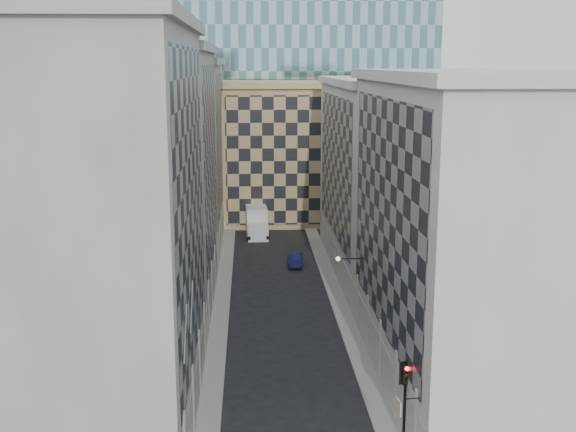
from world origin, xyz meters
name	(u,v)px	position (x,y,z in m)	size (l,w,h in m)	color
sidewalk_west	(221,310)	(-5.25, 30.00, 0.07)	(1.50, 100.00, 0.15)	gray
sidewalk_east	(341,308)	(5.25, 30.00, 0.07)	(1.50, 100.00, 0.15)	gray
bldg_left_a	(107,228)	(-10.88, 11.00, 11.82)	(10.80, 22.80, 23.70)	gray
bldg_left_b	(155,178)	(-10.88, 33.00, 11.32)	(10.80, 22.80, 22.70)	gray
bldg_left_c	(179,153)	(-10.88, 55.00, 10.83)	(10.80, 22.80, 21.70)	gray
bldg_right_a	(458,233)	(10.88, 15.00, 10.32)	(10.80, 26.80, 20.70)	#B9B4A9
bldg_right_b	(382,176)	(10.89, 42.00, 9.85)	(10.80, 28.80, 19.70)	#B9B4A9
tan_block	(283,151)	(2.00, 67.90, 9.44)	(16.80, 14.80, 18.80)	#9F7D54
church_tower	(265,24)	(0.00, 82.00, 26.95)	(7.20, 7.20, 51.50)	#2C2622
flagpoles_left	(189,319)	(-5.90, 6.00, 8.00)	(0.10, 6.33, 2.33)	gray
bracket_lamp	(340,259)	(4.38, 24.00, 6.20)	(1.98, 0.36, 0.36)	black
traffic_light	(405,385)	(5.90, 6.92, 3.55)	(0.60, 0.53, 4.74)	black
box_truck	(257,224)	(-1.75, 57.98, 1.52)	(2.84, 6.47, 3.50)	silver
dark_car	(296,260)	(2.22, 43.80, 0.66)	(1.40, 4.02, 1.32)	#0E0F36
shop_sign	(400,406)	(4.95, 3.93, 3.83)	(1.22, 0.77, 0.85)	black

